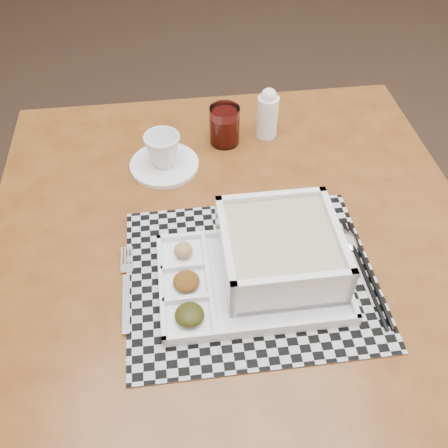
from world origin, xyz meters
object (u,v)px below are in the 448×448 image
(serving_tray, at_px, (272,257))
(cup, at_px, (163,150))
(creamer_bottle, at_px, (268,113))
(dining_table, at_px, (233,255))
(juice_glass, at_px, (225,127))

(serving_tray, xyz_separation_m, cup, (-0.18, 0.31, 0.01))
(cup, height_order, creamer_bottle, creamer_bottle)
(dining_table, relative_size, serving_tray, 2.96)
(dining_table, height_order, juice_glass, juice_glass)
(dining_table, distance_m, juice_glass, 0.30)
(cup, height_order, juice_glass, juice_glass)
(serving_tray, bearing_deg, dining_table, 116.38)
(cup, bearing_deg, dining_table, -34.48)
(creamer_bottle, bearing_deg, serving_tray, -98.13)
(dining_table, relative_size, cup, 12.46)
(juice_glass, bearing_deg, dining_table, -92.24)
(dining_table, xyz_separation_m, juice_glass, (0.01, 0.28, 0.11))
(cup, xyz_separation_m, creamer_bottle, (0.24, 0.09, 0.01))
(dining_table, xyz_separation_m, serving_tray, (0.05, -0.11, 0.11))
(dining_table, height_order, creamer_bottle, creamer_bottle)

